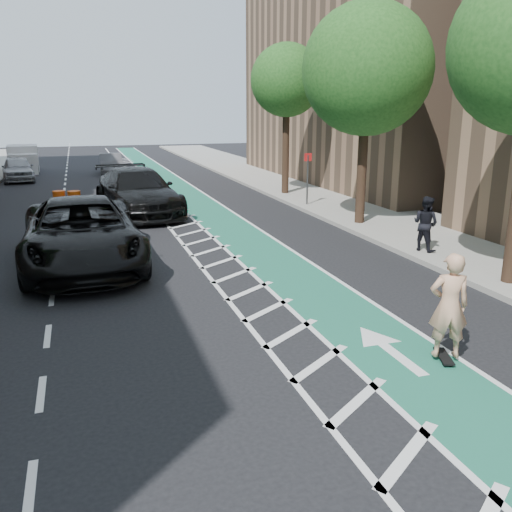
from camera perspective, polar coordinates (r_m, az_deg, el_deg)
name	(u,v)px	position (r m, az deg, el deg)	size (l,w,h in m)	color
ground	(203,318)	(11.97, -5.55, -6.50)	(120.00, 120.00, 0.00)	black
bike_lane	(222,222)	(22.00, -3.64, 3.63)	(2.00, 90.00, 0.01)	#1B5F43
buffer_strip	(185,224)	(21.68, -7.49, 3.36)	(1.40, 90.00, 0.01)	silver
sidewalk_right	(365,211)	(24.39, 11.35, 4.68)	(5.00, 90.00, 0.15)	gray
curb_right	(313,214)	(23.30, 6.07, 4.42)	(0.12, 90.00, 0.16)	gray
building_right_far	(409,22)	(37.05, 15.77, 22.59)	(14.00, 22.00, 19.00)	#84664C
tree_r_c	(361,71)	(21.52, 10.98, 18.58)	(4.20, 4.20, 7.90)	#382619
tree_r_d	(284,81)	(28.79, 2.94, 17.91)	(4.20, 4.20, 7.90)	#382619
sign_post	(307,178)	(25.13, 5.44, 8.16)	(0.35, 0.08, 2.47)	#4C4C4C
skateboard	(444,356)	(10.56, 19.17, -9.95)	(0.43, 0.73, 0.09)	black
skateboarder	(449,306)	(10.19, 19.65, -4.94)	(0.70, 0.46, 1.93)	tan
suv_near	(82,233)	(16.35, -17.87, 2.31)	(3.21, 6.97, 1.94)	black
suv_far	(138,192)	(24.01, -12.36, 6.63)	(2.72, 6.70, 1.94)	black
car_silver	(18,169)	(37.74, -23.80, 8.41)	(1.82, 4.52, 1.54)	#9B9CA1
car_grey	(111,164)	(39.73, -15.01, 9.36)	(1.49, 4.28, 1.41)	#57575C
pedestrian	(425,224)	(17.50, 17.41, 3.27)	(0.83, 0.64, 1.70)	black
box_truck	(23,160)	(43.17, -23.30, 9.29)	(2.31, 4.60, 1.86)	silver
barrel_a	(87,223)	(20.27, -17.34, 3.33)	(0.74, 0.74, 1.01)	#D64E0B
barrel_b	(75,202)	(25.19, -18.54, 5.38)	(0.70, 0.70, 0.95)	#DD4D0B
barrel_c	(60,202)	(25.71, -19.97, 5.40)	(0.67, 0.67, 0.92)	#D9470B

